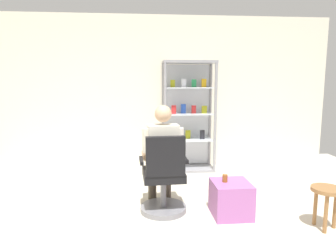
{
  "coord_description": "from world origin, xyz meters",
  "views": [
    {
      "loc": [
        -0.43,
        -2.47,
        1.57
      ],
      "look_at": [
        -0.08,
        1.31,
        1.0
      ],
      "focal_mm": 32.41,
      "sensor_mm": 36.0,
      "label": 1
    }
  ],
  "objects_px": {
    "display_cabinet_main": "(188,115)",
    "storage_crate": "(231,199)",
    "seated_shopkeeper": "(162,152)",
    "wooden_stool": "(326,196)",
    "tea_glass": "(225,178)",
    "office_chair": "(164,181)"
  },
  "relations": [
    {
      "from": "display_cabinet_main",
      "to": "storage_crate",
      "type": "height_order",
      "value": "display_cabinet_main"
    },
    {
      "from": "seated_shopkeeper",
      "to": "wooden_stool",
      "type": "relative_size",
      "value": 2.83
    },
    {
      "from": "display_cabinet_main",
      "to": "tea_glass",
      "type": "bearing_deg",
      "value": -85.84
    },
    {
      "from": "seated_shopkeeper",
      "to": "tea_glass",
      "type": "bearing_deg",
      "value": -21.2
    },
    {
      "from": "office_chair",
      "to": "tea_glass",
      "type": "distance_m",
      "value": 0.72
    },
    {
      "from": "display_cabinet_main",
      "to": "office_chair",
      "type": "bearing_deg",
      "value": -107.4
    },
    {
      "from": "seated_shopkeeper",
      "to": "storage_crate",
      "type": "xyz_separation_m",
      "value": [
        0.78,
        -0.3,
        -0.51
      ]
    },
    {
      "from": "tea_glass",
      "to": "seated_shopkeeper",
      "type": "bearing_deg",
      "value": 158.8
    },
    {
      "from": "tea_glass",
      "to": "wooden_stool",
      "type": "xyz_separation_m",
      "value": [
        0.98,
        -0.43,
        -0.09
      ]
    },
    {
      "from": "seated_shopkeeper",
      "to": "office_chair",
      "type": "bearing_deg",
      "value": -87.3
    },
    {
      "from": "office_chair",
      "to": "storage_crate",
      "type": "height_order",
      "value": "office_chair"
    },
    {
      "from": "office_chair",
      "to": "storage_crate",
      "type": "bearing_deg",
      "value": -9.76
    },
    {
      "from": "seated_shopkeeper",
      "to": "wooden_stool",
      "type": "distance_m",
      "value": 1.87
    },
    {
      "from": "display_cabinet_main",
      "to": "office_chair",
      "type": "height_order",
      "value": "display_cabinet_main"
    },
    {
      "from": "office_chair",
      "to": "seated_shopkeeper",
      "type": "distance_m",
      "value": 0.36
    },
    {
      "from": "display_cabinet_main",
      "to": "seated_shopkeeper",
      "type": "height_order",
      "value": "display_cabinet_main"
    },
    {
      "from": "tea_glass",
      "to": "wooden_stool",
      "type": "bearing_deg",
      "value": -23.59
    },
    {
      "from": "storage_crate",
      "to": "tea_glass",
      "type": "relative_size",
      "value": 4.97
    },
    {
      "from": "tea_glass",
      "to": "wooden_stool",
      "type": "distance_m",
      "value": 1.07
    },
    {
      "from": "wooden_stool",
      "to": "display_cabinet_main",
      "type": "bearing_deg",
      "value": 115.5
    },
    {
      "from": "display_cabinet_main",
      "to": "seated_shopkeeper",
      "type": "bearing_deg",
      "value": -109.25
    },
    {
      "from": "display_cabinet_main",
      "to": "seated_shopkeeper",
      "type": "distance_m",
      "value": 1.76
    }
  ]
}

